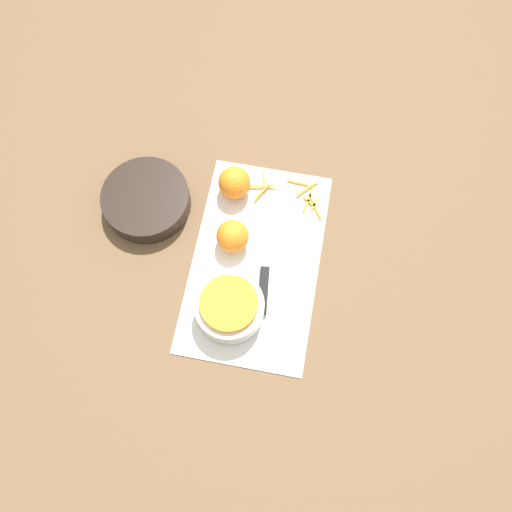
% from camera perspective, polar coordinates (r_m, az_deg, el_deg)
% --- Properties ---
extents(ground_plane, '(4.00, 4.00, 0.00)m').
position_cam_1_polar(ground_plane, '(1.13, 0.00, -0.61)').
color(ground_plane, brown).
extents(cutting_board, '(0.48, 0.28, 0.01)m').
position_cam_1_polar(cutting_board, '(1.13, 0.00, -0.56)').
color(cutting_board, silver).
rests_on(cutting_board, ground_plane).
extents(bowl_speckled, '(0.15, 0.15, 0.08)m').
position_cam_1_polar(bowl_speckled, '(1.06, -3.04, -5.85)').
color(bowl_speckled, silver).
rests_on(bowl_speckled, cutting_board).
extents(bowl_dark, '(0.20, 0.20, 0.05)m').
position_cam_1_polar(bowl_dark, '(1.19, -12.40, 6.26)').
color(bowl_dark, black).
rests_on(bowl_dark, ground_plane).
extents(knife, '(0.23, 0.05, 0.02)m').
position_cam_1_polar(knife, '(1.11, 0.95, -2.80)').
color(knife, black).
rests_on(knife, cutting_board).
extents(orange_left, '(0.07, 0.07, 0.07)m').
position_cam_1_polar(orange_left, '(1.11, -2.70, 2.28)').
color(orange_left, orange).
rests_on(orange_left, cutting_board).
extents(orange_right, '(0.08, 0.08, 0.08)m').
position_cam_1_polar(orange_right, '(1.16, -2.48, 8.37)').
color(orange_right, orange).
rests_on(orange_right, cutting_board).
extents(peel_pile, '(0.10, 0.19, 0.01)m').
position_cam_1_polar(peel_pile, '(1.19, 4.10, 7.21)').
color(peel_pile, orange).
rests_on(peel_pile, cutting_board).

